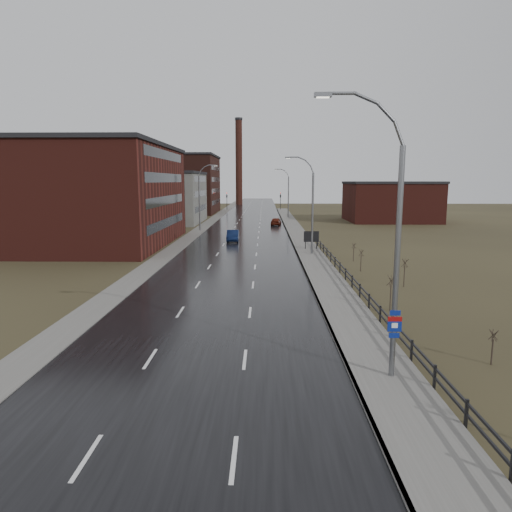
{
  "coord_description": "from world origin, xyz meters",
  "views": [
    {
      "loc": [
        3.23,
        -16.93,
        8.58
      ],
      "look_at": [
        2.6,
        16.94,
        3.0
      ],
      "focal_mm": 32.0,
      "sensor_mm": 36.0,
      "label": 1
    }
  ],
  "objects_px": {
    "billboard": "(311,237)",
    "streetlight_main": "(390,242)",
    "car_near": "(233,236)",
    "car_far": "(276,222)"
  },
  "relations": [
    {
      "from": "car_near",
      "to": "car_far",
      "type": "relative_size",
      "value": 1.07
    },
    {
      "from": "streetlight_main",
      "to": "car_near",
      "type": "xyz_separation_m",
      "value": [
        -9.75,
        46.0,
        -5.27
      ]
    },
    {
      "from": "car_near",
      "to": "car_far",
      "type": "height_order",
      "value": "car_near"
    },
    {
      "from": "car_near",
      "to": "billboard",
      "type": "bearing_deg",
      "value": -39.79
    },
    {
      "from": "billboard",
      "to": "streetlight_main",
      "type": "bearing_deg",
      "value": -90.95
    },
    {
      "from": "car_far",
      "to": "billboard",
      "type": "bearing_deg",
      "value": 103.95
    },
    {
      "from": "car_far",
      "to": "streetlight_main",
      "type": "bearing_deg",
      "value": 100.0
    },
    {
      "from": "streetlight_main",
      "to": "car_far",
      "type": "height_order",
      "value": "streetlight_main"
    },
    {
      "from": "billboard",
      "to": "car_near",
      "type": "relative_size",
      "value": 0.5
    },
    {
      "from": "billboard",
      "to": "car_near",
      "type": "distance_m",
      "value": 13.28
    }
  ]
}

